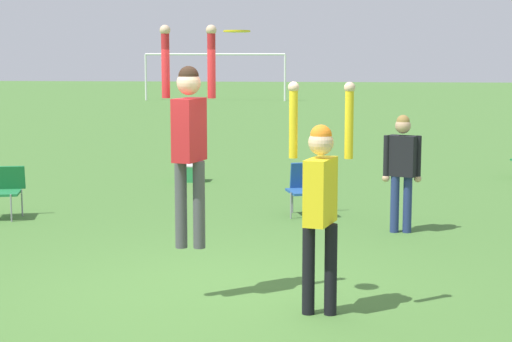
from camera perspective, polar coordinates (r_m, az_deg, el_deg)
ground_plane at (r=8.97m, az=-3.34°, el=-8.08°), size 120.00×120.00×0.00m
person_jumping at (r=8.42m, az=-4.48°, el=2.70°), size 0.56×0.44×2.20m
person_defending at (r=7.99m, az=4.32°, el=-1.42°), size 0.62×0.50×2.20m
frisbee at (r=8.03m, az=-1.29°, el=9.30°), size 0.25×0.25×0.02m
camping_chair_2 at (r=13.32m, az=-16.44°, el=-1.07°), size 0.62×0.65×0.76m
camping_chair_3 at (r=13.01m, az=3.44°, el=-0.96°), size 0.68×0.73×0.79m
person_spectator_near at (r=11.83m, az=9.71°, el=0.51°), size 0.54×0.34×1.62m
cooler_box at (r=16.42m, az=-4.45°, el=-0.13°), size 0.51×0.39×0.32m
soccer_goal at (r=42.85m, az=-2.76°, el=7.17°), size 7.10×0.10×2.35m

